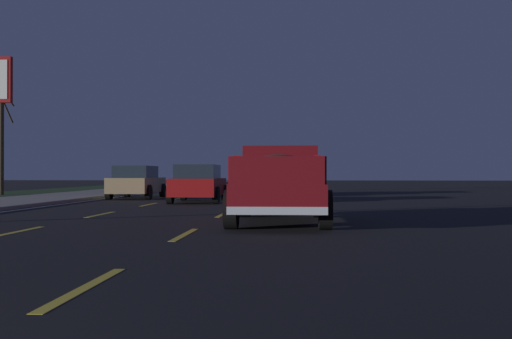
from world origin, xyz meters
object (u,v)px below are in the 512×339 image
Objects in this scene: sedan_red at (199,183)px; bare_tree_far at (1,141)px; sedan_black at (287,181)px; pickup_truck at (280,182)px; sedan_tan at (137,182)px.

sedan_red is 14.58m from bare_tree_far.
bare_tree_far is (-1.52, 15.74, 2.19)m from sedan_black.
bare_tree_far is at bearing 58.47° from sedan_red.
sedan_black is at bearing -20.87° from sedan_red.
sedan_red is at bearing 20.41° from pickup_truck.
sedan_tan is (-5.58, 7.00, 0.00)m from sedan_black.
sedan_black is at bearing -51.47° from sedan_tan.
bare_tree_far reaches higher than pickup_truck.
bare_tree_far reaches higher than sedan_red.
bare_tree_far reaches higher than sedan_tan.
pickup_truck is at bearing -159.59° from sedan_red.
bare_tree_far is at bearing 65.08° from sedan_tan.
pickup_truck is 15.19m from sedan_tan.
sedan_red is 0.75× the size of bare_tree_far.
sedan_red is 9.69m from sedan_black.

